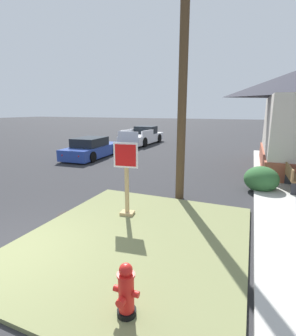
{
  "coord_description": "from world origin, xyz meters",
  "views": [
    {
      "loc": [
        4.51,
        -3.09,
        2.91
      ],
      "look_at": [
        1.73,
        3.68,
        1.2
      ],
      "focal_mm": 26.78,
      "sensor_mm": 36.0,
      "label": 1
    }
  ],
  "objects_px": {
    "stop_sign": "(127,182)",
    "manhole_cover": "(70,215)",
    "parked_sedan_blue": "(92,149)",
    "street_bench": "(292,176)",
    "fire_hydrant": "(126,291)",
    "pickup_truck_white": "(143,137)",
    "utility_pole": "(185,16)"
  },
  "relations": [
    {
      "from": "stop_sign",
      "to": "parked_sedan_blue",
      "type": "bearing_deg",
      "value": 130.45
    },
    {
      "from": "parked_sedan_blue",
      "to": "stop_sign",
      "type": "bearing_deg",
      "value": -49.55
    },
    {
      "from": "parked_sedan_blue",
      "to": "street_bench",
      "type": "distance_m",
      "value": 10.99
    },
    {
      "from": "fire_hydrant",
      "to": "manhole_cover",
      "type": "relative_size",
      "value": 1.16
    },
    {
      "from": "fire_hydrant",
      "to": "pickup_truck_white",
      "type": "bearing_deg",
      "value": 112.85
    },
    {
      "from": "fire_hydrant",
      "to": "stop_sign",
      "type": "bearing_deg",
      "value": 116.85
    },
    {
      "from": "manhole_cover",
      "to": "parked_sedan_blue",
      "type": "bearing_deg",
      "value": 120.69
    },
    {
      "from": "stop_sign",
      "to": "manhole_cover",
      "type": "distance_m",
      "value": 1.93
    },
    {
      "from": "pickup_truck_white",
      "to": "utility_pole",
      "type": "xyz_separation_m",
      "value": [
        6.64,
        -12.13,
        4.93
      ]
    },
    {
      "from": "street_bench",
      "to": "pickup_truck_white",
      "type": "bearing_deg",
      "value": 135.56
    },
    {
      "from": "street_bench",
      "to": "utility_pole",
      "type": "relative_size",
      "value": 0.14
    },
    {
      "from": "fire_hydrant",
      "to": "manhole_cover",
      "type": "height_order",
      "value": "fire_hydrant"
    },
    {
      "from": "utility_pole",
      "to": "fire_hydrant",
      "type": "bearing_deg",
      "value": -82.82
    },
    {
      "from": "stop_sign",
      "to": "street_bench",
      "type": "height_order",
      "value": "stop_sign"
    },
    {
      "from": "fire_hydrant",
      "to": "street_bench",
      "type": "bearing_deg",
      "value": 68.38
    },
    {
      "from": "fire_hydrant",
      "to": "pickup_truck_white",
      "type": "relative_size",
      "value": 0.15
    },
    {
      "from": "parked_sedan_blue",
      "to": "street_bench",
      "type": "bearing_deg",
      "value": -15.67
    },
    {
      "from": "stop_sign",
      "to": "manhole_cover",
      "type": "xyz_separation_m",
      "value": [
        -1.55,
        -0.51,
        -1.01
      ]
    },
    {
      "from": "stop_sign",
      "to": "parked_sedan_blue",
      "type": "xyz_separation_m",
      "value": [
        -6.12,
        7.17,
        -0.48
      ]
    },
    {
      "from": "fire_hydrant",
      "to": "street_bench",
      "type": "relative_size",
      "value": 0.53
    },
    {
      "from": "manhole_cover",
      "to": "utility_pole",
      "type": "bearing_deg",
      "value": 46.19
    },
    {
      "from": "pickup_truck_white",
      "to": "utility_pole",
      "type": "height_order",
      "value": "utility_pole"
    },
    {
      "from": "stop_sign",
      "to": "parked_sedan_blue",
      "type": "relative_size",
      "value": 0.44
    },
    {
      "from": "manhole_cover",
      "to": "street_bench",
      "type": "height_order",
      "value": "street_bench"
    },
    {
      "from": "stop_sign",
      "to": "manhole_cover",
      "type": "relative_size",
      "value": 2.87
    },
    {
      "from": "stop_sign",
      "to": "street_bench",
      "type": "relative_size",
      "value": 1.32
    },
    {
      "from": "fire_hydrant",
      "to": "street_bench",
      "type": "height_order",
      "value": "street_bench"
    },
    {
      "from": "pickup_truck_white",
      "to": "utility_pole",
      "type": "relative_size",
      "value": 0.5
    },
    {
      "from": "utility_pole",
      "to": "manhole_cover",
      "type": "bearing_deg",
      "value": -133.81
    },
    {
      "from": "stop_sign",
      "to": "pickup_truck_white",
      "type": "distance_m",
      "value": 15.31
    },
    {
      "from": "street_bench",
      "to": "fire_hydrant",
      "type": "bearing_deg",
      "value": -111.62
    },
    {
      "from": "pickup_truck_white",
      "to": "street_bench",
      "type": "height_order",
      "value": "pickup_truck_white"
    }
  ]
}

